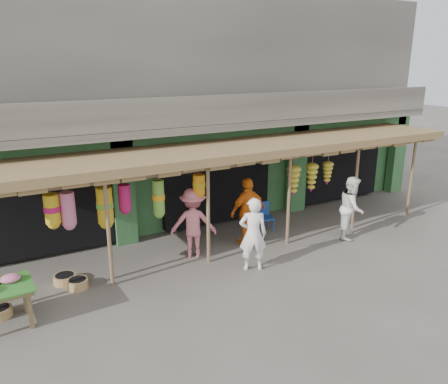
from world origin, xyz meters
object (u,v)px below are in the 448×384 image
person_front (253,234)px  person_right (352,207)px  person_shopper (193,223)px  blue_chair (265,215)px  person_vendor (248,212)px

person_front → person_right: person_front is taller
person_shopper → person_right: bearing=-165.4°
blue_chair → person_vendor: bearing=-140.1°
blue_chair → person_vendor: person_vendor is taller
person_right → person_shopper: person_shopper is taller
person_vendor → person_front: bearing=59.1°
person_front → person_shopper: (-0.95, 1.42, -0.00)m
person_front → person_right: (3.63, 0.38, -0.02)m
person_front → blue_chair: bearing=-105.4°
person_right → blue_chair: bearing=96.1°
person_vendor → person_shopper: (-1.67, 0.01, -0.04)m
person_right → person_vendor: (-2.90, 1.02, 0.05)m
blue_chair → person_front: size_ratio=0.47×
person_right → person_shopper: (-4.58, 1.04, 0.02)m
person_front → person_shopper: size_ratio=1.00×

